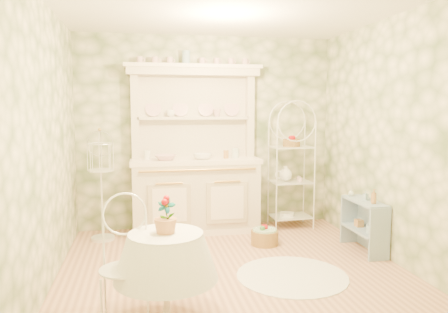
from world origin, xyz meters
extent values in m
plane|color=tan|center=(0.00, 0.00, 0.00)|extent=(3.60, 3.60, 0.00)
plane|color=white|center=(0.00, 0.00, 2.70)|extent=(3.60, 3.60, 0.00)
plane|color=#EEE3C4|center=(-1.80, 0.00, 1.35)|extent=(3.60, 3.60, 0.00)
plane|color=#EEE3C4|center=(1.80, 0.00, 1.35)|extent=(3.60, 3.60, 0.00)
plane|color=#EEE3C4|center=(0.00, 1.80, 1.35)|extent=(3.60, 3.60, 0.00)
plane|color=#EEE3C4|center=(0.00, -1.80, 1.35)|extent=(3.60, 3.60, 0.00)
cube|color=beige|center=(-0.20, 1.52, 1.15)|extent=(1.87, 0.61, 2.29)
cube|color=white|center=(1.16, 1.50, 0.89)|extent=(0.57, 0.42, 1.78)
cube|color=#8DA6BE|center=(1.66, 0.31, 0.31)|extent=(0.31, 0.73, 0.61)
cylinder|color=white|center=(-0.75, -0.95, 0.37)|extent=(0.74, 0.74, 0.74)
cube|color=white|center=(-1.07, -0.98, 0.45)|extent=(0.46, 0.46, 0.90)
cube|color=white|center=(-1.44, 1.35, 0.66)|extent=(0.34, 0.34, 1.33)
cylinder|color=olive|center=(0.57, 0.76, 0.12)|extent=(0.41, 0.41, 0.24)
cylinder|color=white|center=(0.56, -0.28, 0.00)|extent=(1.44, 1.44, 0.01)
imported|color=white|center=(-0.61, 1.46, 1.02)|extent=(0.31, 0.31, 0.07)
imported|color=white|center=(-0.11, 1.44, 1.02)|extent=(0.33, 0.33, 0.08)
imported|color=white|center=(-0.52, 1.68, 1.61)|extent=(0.15, 0.15, 0.09)
imported|color=white|center=(0.13, 1.68, 1.61)|extent=(0.13, 0.13, 0.10)
imported|color=#3F7238|center=(-0.74, -0.96, 0.85)|extent=(0.18, 0.15, 0.28)
imported|color=#AC793F|center=(1.67, 0.13, 0.68)|extent=(0.09, 0.09, 0.17)
imported|color=#90B0BF|center=(1.67, 0.32, 0.65)|extent=(0.07, 0.07, 0.11)
imported|color=silver|center=(1.62, 0.58, 0.65)|extent=(0.08, 0.08, 0.09)
camera|label=1|loc=(-0.93, -4.35, 1.70)|focal=35.00mm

